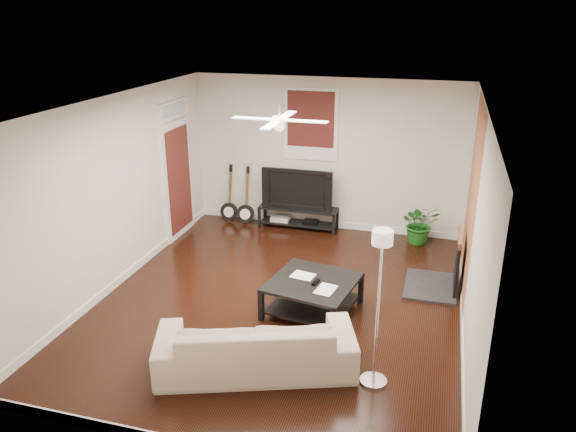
% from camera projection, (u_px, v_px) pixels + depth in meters
% --- Properties ---
extents(room, '(5.01, 6.01, 2.81)m').
position_uv_depth(room, '(280.00, 209.00, 7.50)').
color(room, black).
rests_on(room, ground).
extents(brick_accent, '(0.02, 2.20, 2.80)m').
position_uv_depth(brick_accent, '(472.00, 202.00, 7.77)').
color(brick_accent, '#B16239').
rests_on(brick_accent, floor).
extents(fireplace, '(0.80, 1.10, 0.92)m').
position_uv_depth(fireplace, '(444.00, 261.00, 8.17)').
color(fireplace, black).
rests_on(fireplace, floor).
extents(window_back, '(1.00, 0.06, 1.30)m').
position_uv_depth(window_back, '(311.00, 125.00, 10.06)').
color(window_back, '#37100F').
rests_on(window_back, wall_back).
extents(door_left, '(0.08, 1.00, 2.50)m').
position_uv_depth(door_left, '(178.00, 169.00, 9.89)').
color(door_left, white).
rests_on(door_left, wall_left).
extents(tv_stand, '(1.48, 0.40, 0.42)m').
position_uv_depth(tv_stand, '(298.00, 218.00, 10.54)').
color(tv_stand, black).
rests_on(tv_stand, floor).
extents(tv, '(1.33, 0.17, 0.77)m').
position_uv_depth(tv, '(299.00, 187.00, 10.35)').
color(tv, black).
rests_on(tv, tv_stand).
extents(coffee_table, '(1.28, 1.28, 0.46)m').
position_uv_depth(coffee_table, '(313.00, 296.00, 7.64)').
color(coffee_table, black).
rests_on(coffee_table, floor).
extents(sofa, '(2.43, 1.59, 0.66)m').
position_uv_depth(sofa, '(256.00, 343.00, 6.40)').
color(sofa, '#C6B194').
rests_on(sofa, floor).
extents(floor_lamp, '(0.39, 0.39, 1.85)m').
position_uv_depth(floor_lamp, '(378.00, 310.00, 5.93)').
color(floor_lamp, silver).
rests_on(floor_lamp, floor).
extents(potted_plant, '(0.79, 0.73, 0.73)m').
position_uv_depth(potted_plant, '(420.00, 224.00, 9.82)').
color(potted_plant, '#1B5E1A').
rests_on(potted_plant, floor).
extents(guitar_left, '(0.35, 0.25, 1.12)m').
position_uv_depth(guitar_left, '(228.00, 194.00, 10.74)').
color(guitar_left, black).
rests_on(guitar_left, floor).
extents(guitar_right, '(0.37, 0.27, 1.12)m').
position_uv_depth(guitar_right, '(245.00, 196.00, 10.63)').
color(guitar_right, black).
rests_on(guitar_right, floor).
extents(ceiling_fan, '(1.24, 1.24, 0.32)m').
position_uv_depth(ceiling_fan, '(279.00, 120.00, 7.08)').
color(ceiling_fan, white).
rests_on(ceiling_fan, ceiling).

